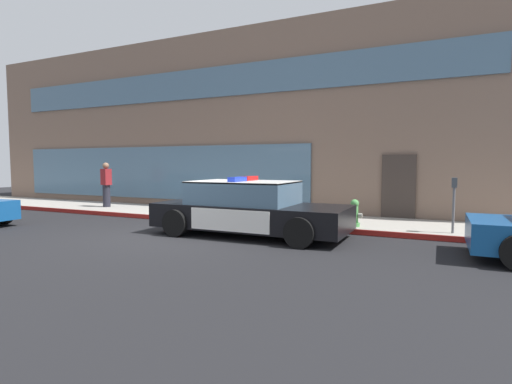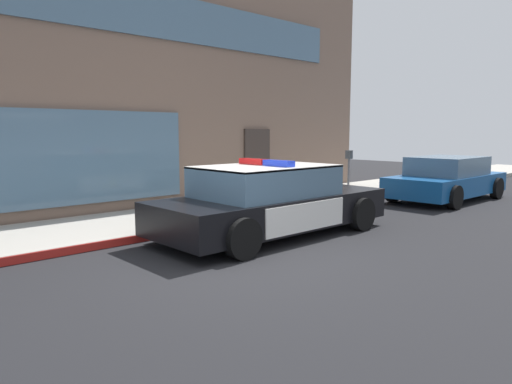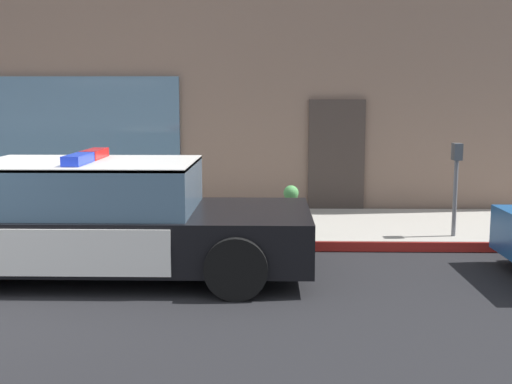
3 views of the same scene
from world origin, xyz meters
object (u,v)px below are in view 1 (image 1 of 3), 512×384
(fire_hydrant, at_px, (355,213))
(pedestrian_on_sidewalk, at_px, (106,185))
(parking_meter, at_px, (454,195))
(police_cruiser, at_px, (249,209))

(fire_hydrant, xyz_separation_m, pedestrian_on_sidewalk, (-9.63, 0.72, 0.51))
(parking_meter, bearing_deg, police_cruiser, -161.38)
(police_cruiser, bearing_deg, fire_hydrant, 34.36)
(police_cruiser, distance_m, fire_hydrant, 2.86)
(fire_hydrant, height_order, parking_meter, parking_meter)
(fire_hydrant, distance_m, parking_meter, 2.42)
(fire_hydrant, relative_size, pedestrian_on_sidewalk, 0.42)
(police_cruiser, height_order, pedestrian_on_sidewalk, pedestrian_on_sidewalk)
(fire_hydrant, bearing_deg, police_cruiser, -145.56)
(police_cruiser, xyz_separation_m, fire_hydrant, (2.36, 1.62, -0.18))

